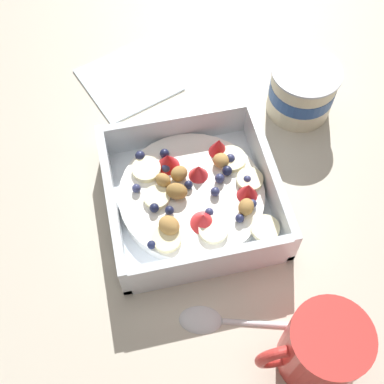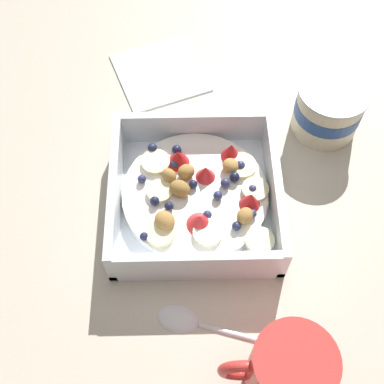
% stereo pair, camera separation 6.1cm
% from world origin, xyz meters
% --- Properties ---
extents(ground_plane, '(2.40, 2.40, 0.00)m').
position_xyz_m(ground_plane, '(0.00, 0.00, 0.00)').
color(ground_plane, beige).
extents(fruit_bowl, '(0.20, 0.20, 0.06)m').
position_xyz_m(fruit_bowl, '(0.00, 0.01, 0.02)').
color(fruit_bowl, white).
rests_on(fruit_bowl, ground).
extents(spoon, '(0.07, 0.17, 0.01)m').
position_xyz_m(spoon, '(0.15, 0.01, 0.00)').
color(spoon, silver).
rests_on(spoon, ground).
extents(yogurt_cup, '(0.09, 0.09, 0.07)m').
position_xyz_m(yogurt_cup, '(-0.12, 0.19, 0.04)').
color(yogurt_cup, beige).
rests_on(yogurt_cup, ground).
extents(coffee_mug, '(0.08, 0.11, 0.09)m').
position_xyz_m(coffee_mug, '(0.21, 0.09, 0.05)').
color(coffee_mug, red).
rests_on(coffee_mug, ground).
extents(folded_napkin, '(0.15, 0.15, 0.01)m').
position_xyz_m(folded_napkin, '(-0.22, -0.04, 0.00)').
color(folded_napkin, silver).
rests_on(folded_napkin, ground).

